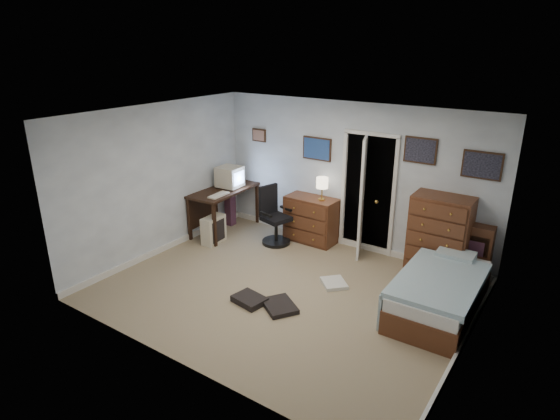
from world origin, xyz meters
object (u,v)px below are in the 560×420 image
at_px(computer_desk, 220,198).
at_px(low_dresser, 311,219).
at_px(office_chair, 274,221).
at_px(bed, 439,292).
at_px(tall_dresser, 439,236).

xyz_separation_m(computer_desk, low_dresser, (1.69, 0.51, -0.23)).
xyz_separation_m(office_chair, bed, (3.10, -0.64, -0.12)).
relative_size(office_chair, low_dresser, 1.13).
bearing_deg(office_chair, computer_desk, -161.22).
xyz_separation_m(computer_desk, office_chair, (1.18, 0.07, -0.23)).
bearing_deg(bed, computer_desk, 171.77).
relative_size(low_dresser, tall_dresser, 0.72).
distance_m(low_dresser, tall_dresser, 2.27).
bearing_deg(tall_dresser, office_chair, -172.27).
height_order(tall_dresser, bed, tall_dresser).
distance_m(office_chair, bed, 3.17).
xyz_separation_m(low_dresser, bed, (2.60, -1.07, -0.12)).
bearing_deg(office_chair, bed, 3.69).
relative_size(low_dresser, bed, 0.50).
xyz_separation_m(computer_desk, bed, (4.28, -0.56, -0.35)).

